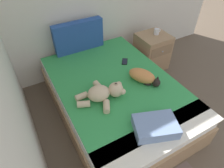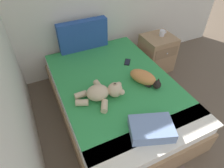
# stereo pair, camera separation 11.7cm
# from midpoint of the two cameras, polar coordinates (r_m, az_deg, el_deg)

# --- Properties ---
(ground_plane) EXTENTS (10.32, 10.32, 0.00)m
(ground_plane) POSITION_cam_midpoint_polar(r_m,az_deg,el_deg) (2.69, 28.37, -15.67)
(ground_plane) COLOR brown
(bed) EXTENTS (1.41, 2.03, 0.49)m
(bed) POSITION_cam_midpoint_polar(r_m,az_deg,el_deg) (2.55, 2.51, -3.95)
(bed) COLOR #9E7A56
(bed) RESTS_ON ground_plane
(patterned_cushion) EXTENTS (0.73, 0.12, 0.43)m
(patterned_cushion) POSITION_cam_midpoint_polar(r_m,az_deg,el_deg) (2.94, -7.31, 13.93)
(patterned_cushion) COLOR #264C99
(patterned_cushion) RESTS_ON bed
(cat) EXTENTS (0.33, 0.44, 0.15)m
(cat) POSITION_cam_midpoint_polar(r_m,az_deg,el_deg) (2.38, 10.80, 1.79)
(cat) COLOR #D18447
(cat) RESTS_ON bed
(teddy_bear) EXTENTS (0.56, 0.48, 0.18)m
(teddy_bear) POSITION_cam_midpoint_polar(r_m,az_deg,el_deg) (2.14, -1.17, -2.47)
(teddy_bear) COLOR beige
(teddy_bear) RESTS_ON bed
(cell_phone) EXTENTS (0.14, 0.16, 0.01)m
(cell_phone) POSITION_cam_midpoint_polar(r_m,az_deg,el_deg) (2.73, 5.75, 6.40)
(cell_phone) COLOR black
(cell_phone) RESTS_ON bed
(throw_pillow) EXTENTS (0.47, 0.40, 0.11)m
(throw_pillow) POSITION_cam_midpoint_polar(r_m,az_deg,el_deg) (1.90, 13.19, -12.65)
(throw_pillow) COLOR #728CB7
(throw_pillow) RESTS_ON bed
(nightstand) EXTENTS (0.48, 0.48, 0.59)m
(nightstand) POSITION_cam_midpoint_polar(r_m,az_deg,el_deg) (3.37, 13.93, 8.78)
(nightstand) COLOR #9E7A56
(nightstand) RESTS_ON ground_plane
(mug) EXTENTS (0.12, 0.08, 0.09)m
(mug) POSITION_cam_midpoint_polar(r_m,az_deg,el_deg) (3.25, 15.51, 14.19)
(mug) COLOR silver
(mug) RESTS_ON nightstand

